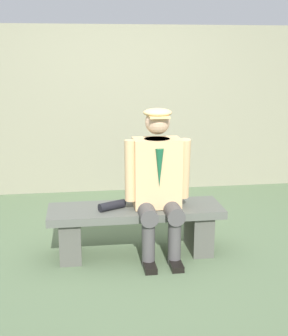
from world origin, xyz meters
name	(u,v)px	position (x,y,z in m)	size (l,w,h in m)	color
ground_plane	(136,253)	(0.00, 0.00, 0.00)	(30.00, 30.00, 0.00)	#546949
bench	(136,223)	(0.00, 0.00, 0.29)	(1.52, 0.46, 0.43)	#53564D
seated_man	(158,179)	(-0.18, 0.06, 0.70)	(0.57, 0.57, 1.30)	tan
rolled_magazine	(112,206)	(0.21, 0.03, 0.47)	(0.07, 0.07, 0.24)	black
stadium_wall	(115,110)	(0.00, -2.10, 1.04)	(12.00, 0.24, 2.07)	gray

